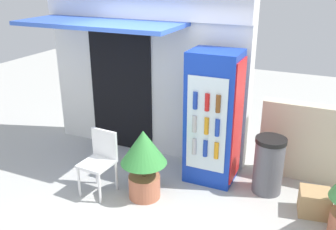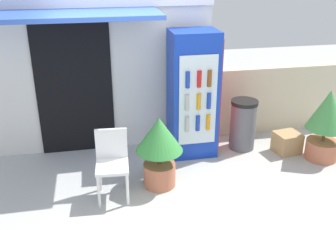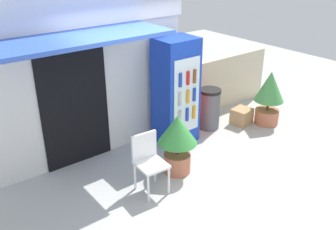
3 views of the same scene
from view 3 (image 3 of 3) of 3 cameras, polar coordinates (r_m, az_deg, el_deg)
The scene contains 9 objects.
ground at distance 5.94m, azimuth 2.20°, elevation -9.75°, with size 16.00×16.00×0.00m, color #B2B2AD.
storefront_building at distance 6.18m, azimuth -11.87°, elevation 7.37°, with size 3.44×1.35×3.02m.
drink_cooler at distance 6.65m, azimuth 1.28°, elevation 3.63°, with size 0.72×0.64×1.93m.
plastic_chair at distance 5.45m, azimuth -3.03°, elevation -6.72°, with size 0.43×0.46×0.89m.
potted_plant_near_shop at distance 5.80m, azimuth 1.44°, elevation -3.56°, with size 0.62×0.62×0.99m.
potted_plant_curbside at distance 7.68m, azimuth 15.25°, elevation 3.13°, with size 0.59×0.59×1.11m.
trash_bin at distance 7.36m, azimuth 6.37°, elevation 0.97°, with size 0.42×0.42×0.82m.
stone_boundary_wall at distance 8.35m, azimuth 8.44°, elevation 5.02°, with size 2.45×0.21×1.16m, color beige.
cardboard_box at distance 7.73m, azimuth 11.21°, elevation -0.20°, with size 0.37×0.34×0.33m, color tan.
Camera 3 is at (-3.20, -3.70, 3.36)m, focal length 39.78 mm.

